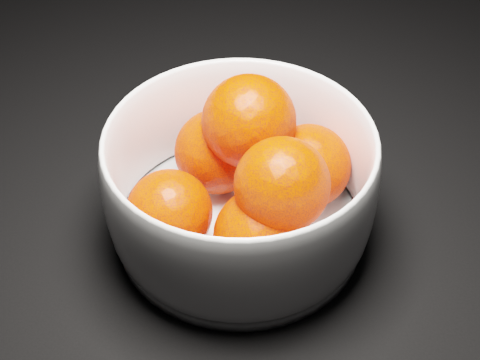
{
  "coord_description": "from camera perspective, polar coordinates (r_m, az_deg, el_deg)",
  "views": [
    {
      "loc": [
        -0.27,
        -0.27,
        0.48
      ],
      "look_at": [
        -0.25,
        0.16,
        0.07
      ],
      "focal_mm": 50.0,
      "sensor_mm": 36.0,
      "label": 1
    }
  ],
  "objects": [
    {
      "name": "orange_pile",
      "position": [
        0.59,
        0.79,
        0.4
      ],
      "size": [
        0.21,
        0.19,
        0.13
      ],
      "color": "#FC2700",
      "rests_on": "bowl"
    },
    {
      "name": "bowl",
      "position": [
        0.6,
        0.0,
        -0.41
      ],
      "size": [
        0.24,
        0.24,
        0.12
      ],
      "rotation": [
        0.0,
        0.0,
        0.37
      ],
      "color": "white",
      "rests_on": "ground"
    }
  ]
}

